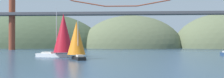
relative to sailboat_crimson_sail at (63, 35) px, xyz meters
The scene contains 5 objects.
headland_left 106.50m from the sailboat_crimson_sail, 113.86° to the left, with size 86.50×44.00×43.66m, color #425138.
headland_center 98.88m from the sailboat_crimson_sail, 80.11° to the left, with size 60.84×44.00×38.84m, color #5B6647.
suspension_bridge 59.66m from the sailboat_crimson_sail, 78.20° to the left, with size 135.54×6.00×34.79m.
sailboat_crimson_sail is the anchor object (origin of this frame).
sailboat_orange_sail 8.77m from the sailboat_crimson_sail, 57.27° to the right, with size 5.00×7.03×7.75m.
Camera 1 is at (3.01, -21.85, 3.39)m, focal length 42.19 mm.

